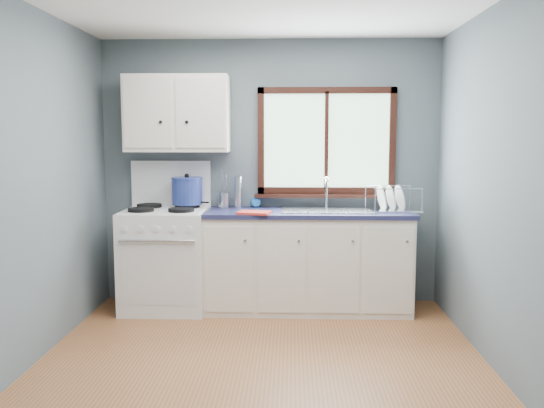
{
  "coord_description": "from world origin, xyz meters",
  "views": [
    {
      "loc": [
        0.21,
        -3.71,
        1.59
      ],
      "look_at": [
        0.05,
        0.9,
        1.05
      ],
      "focal_mm": 38.0,
      "sensor_mm": 36.0,
      "label": 1
    }
  ],
  "objects_px": {
    "skillet": "(187,202)",
    "utensil_crock": "(224,200)",
    "dish_rack": "(392,204)",
    "stockpot": "(187,191)",
    "thermos": "(238,192)",
    "base_cabinets": "(307,266)",
    "gas_range": "(166,256)",
    "sink": "(327,217)"
  },
  "relations": [
    {
      "from": "skillet",
      "to": "stockpot",
      "type": "distance_m",
      "value": 0.11
    },
    {
      "from": "base_cabinets",
      "to": "skillet",
      "type": "relative_size",
      "value": 5.06
    },
    {
      "from": "stockpot",
      "to": "dish_rack",
      "type": "height_order",
      "value": "stockpot"
    },
    {
      "from": "base_cabinets",
      "to": "stockpot",
      "type": "height_order",
      "value": "stockpot"
    },
    {
      "from": "stockpot",
      "to": "thermos",
      "type": "height_order",
      "value": "stockpot"
    },
    {
      "from": "base_cabinets",
      "to": "sink",
      "type": "height_order",
      "value": "sink"
    },
    {
      "from": "utensil_crock",
      "to": "thermos",
      "type": "height_order",
      "value": "utensil_crock"
    },
    {
      "from": "skillet",
      "to": "stockpot",
      "type": "bearing_deg",
      "value": -39.31
    },
    {
      "from": "sink",
      "to": "stockpot",
      "type": "relative_size",
      "value": 2.76
    },
    {
      "from": "thermos",
      "to": "base_cabinets",
      "type": "bearing_deg",
      "value": -14.8
    },
    {
      "from": "base_cabinets",
      "to": "thermos",
      "type": "distance_m",
      "value": 0.94
    },
    {
      "from": "stockpot",
      "to": "utensil_crock",
      "type": "distance_m",
      "value": 0.36
    },
    {
      "from": "base_cabinets",
      "to": "stockpot",
      "type": "xyz_separation_m",
      "value": [
        -1.13,
        0.12,
        0.68
      ]
    },
    {
      "from": "utensil_crock",
      "to": "dish_rack",
      "type": "height_order",
      "value": "utensil_crock"
    },
    {
      "from": "sink",
      "to": "skillet",
      "type": "relative_size",
      "value": 2.3
    },
    {
      "from": "sink",
      "to": "stockpot",
      "type": "distance_m",
      "value": 1.33
    },
    {
      "from": "thermos",
      "to": "dish_rack",
      "type": "relative_size",
      "value": 0.61
    },
    {
      "from": "gas_range",
      "to": "dish_rack",
      "type": "height_order",
      "value": "gas_range"
    },
    {
      "from": "sink",
      "to": "utensil_crock",
      "type": "height_order",
      "value": "utensil_crock"
    },
    {
      "from": "gas_range",
      "to": "skillet",
      "type": "distance_m",
      "value": 0.54
    },
    {
      "from": "gas_range",
      "to": "utensil_crock",
      "type": "relative_size",
      "value": 3.72
    },
    {
      "from": "stockpot",
      "to": "thermos",
      "type": "relative_size",
      "value": 1.02
    },
    {
      "from": "gas_range",
      "to": "dish_rack",
      "type": "distance_m",
      "value": 2.13
    },
    {
      "from": "utensil_crock",
      "to": "dish_rack",
      "type": "xyz_separation_m",
      "value": [
        1.55,
        -0.18,
        -0.01
      ]
    },
    {
      "from": "gas_range",
      "to": "dish_rack",
      "type": "relative_size",
      "value": 2.77
    },
    {
      "from": "thermos",
      "to": "utensil_crock",
      "type": "bearing_deg",
      "value": 167.25
    },
    {
      "from": "sink",
      "to": "dish_rack",
      "type": "xyz_separation_m",
      "value": [
        0.58,
        0.03,
        0.12
      ]
    },
    {
      "from": "skillet",
      "to": "dish_rack",
      "type": "height_order",
      "value": "dish_rack"
    },
    {
      "from": "stockpot",
      "to": "dish_rack",
      "type": "relative_size",
      "value": 0.62
    },
    {
      "from": "base_cabinets",
      "to": "skillet",
      "type": "height_order",
      "value": "skillet"
    },
    {
      "from": "stockpot",
      "to": "utensil_crock",
      "type": "bearing_deg",
      "value": 12.78
    },
    {
      "from": "gas_range",
      "to": "thermos",
      "type": "xyz_separation_m",
      "value": [
        0.65,
        0.19,
        0.58
      ]
    },
    {
      "from": "base_cabinets",
      "to": "skillet",
      "type": "distance_m",
      "value": 1.28
    },
    {
      "from": "skillet",
      "to": "utensil_crock",
      "type": "bearing_deg",
      "value": 27.53
    },
    {
      "from": "gas_range",
      "to": "sink",
      "type": "xyz_separation_m",
      "value": [
        1.49,
        0.02,
        0.37
      ]
    },
    {
      "from": "base_cabinets",
      "to": "dish_rack",
      "type": "bearing_deg",
      "value": 2.0
    },
    {
      "from": "skillet",
      "to": "dish_rack",
      "type": "distance_m",
      "value": 1.9
    },
    {
      "from": "stockpot",
      "to": "thermos",
      "type": "bearing_deg",
      "value": 5.65
    },
    {
      "from": "base_cabinets",
      "to": "utensil_crock",
      "type": "distance_m",
      "value": 1.0
    },
    {
      "from": "skillet",
      "to": "stockpot",
      "type": "xyz_separation_m",
      "value": [
        0.01,
        -0.01,
        0.11
      ]
    },
    {
      "from": "sink",
      "to": "skillet",
      "type": "bearing_deg",
      "value": 174.05
    },
    {
      "from": "stockpot",
      "to": "dish_rack",
      "type": "xyz_separation_m",
      "value": [
        1.89,
        -0.1,
        -0.11
      ]
    }
  ]
}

